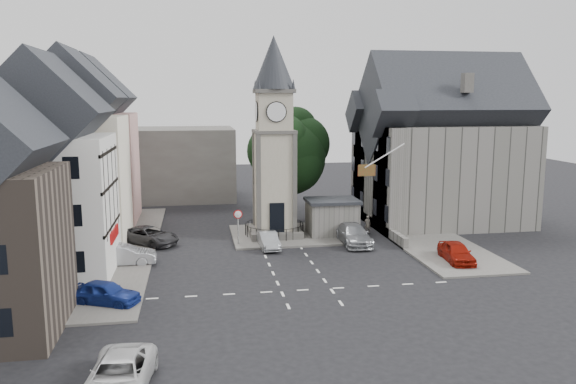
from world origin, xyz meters
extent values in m
plane|color=black|center=(0.00, 0.00, 0.00)|extent=(120.00, 120.00, 0.00)
cube|color=#595651|center=(-12.50, 6.00, 0.07)|extent=(6.00, 30.00, 0.14)
cube|color=#595651|center=(12.00, 8.00, 0.07)|extent=(6.00, 26.00, 0.14)
cube|color=#595651|center=(1.50, 8.00, 0.08)|extent=(10.00, 8.00, 0.16)
cube|color=silver|center=(0.00, -5.50, 0.01)|extent=(20.00, 8.00, 0.01)
cube|color=#4C4944|center=(0.00, 8.00, 0.35)|extent=(4.20, 4.20, 0.70)
torus|color=black|center=(0.00, 8.00, 1.08)|extent=(4.86, 4.86, 0.06)
cube|color=#ACA48B|center=(0.00, 8.00, 4.70)|extent=(3.00, 3.00, 8.00)
cube|color=black|center=(0.00, 6.55, 1.90)|extent=(1.20, 0.25, 2.40)
cube|color=#4C4944|center=(0.00, 8.00, 8.70)|extent=(3.30, 3.30, 0.25)
cube|color=#ACA48B|center=(0.00, 8.00, 10.30)|extent=(2.70, 2.70, 3.20)
cylinder|color=white|center=(0.00, 6.60, 10.30)|extent=(1.50, 0.12, 1.50)
cube|color=#4C4944|center=(0.00, 8.00, 11.90)|extent=(3.10, 3.10, 0.30)
cone|color=black|center=(0.00, 8.00, 14.15)|extent=(3.40, 3.40, 4.20)
cube|color=slate|center=(4.80, 7.50, 1.40)|extent=(4.00, 3.00, 2.80)
cube|color=black|center=(4.80, 7.50, 2.95)|extent=(4.30, 3.30, 0.25)
cylinder|color=black|center=(2.00, 13.00, 2.20)|extent=(0.70, 0.70, 4.40)
cylinder|color=black|center=(-3.20, 5.50, 1.25)|extent=(0.10, 0.10, 2.50)
cone|color=#A50C0C|center=(-3.20, 5.40, 2.50)|extent=(0.70, 0.06, 0.70)
cone|color=white|center=(-3.20, 5.38, 2.50)|extent=(0.54, 0.04, 0.54)
cube|color=tan|center=(-15.50, 16.00, 5.00)|extent=(7.50, 7.00, 10.00)
cube|color=#F2EBCB|center=(-15.50, 8.00, 5.00)|extent=(7.50, 7.00, 10.00)
cube|color=silver|center=(-15.50, 0.00, 4.50)|extent=(7.50, 7.00, 9.00)
cube|color=#4C4944|center=(-12.00, 28.00, 4.00)|extent=(20.00, 10.00, 8.00)
cube|color=slate|center=(16.00, 11.00, 4.50)|extent=(14.00, 10.00, 9.00)
cube|color=slate|center=(9.80, 7.50, 4.50)|extent=(1.60, 4.40, 9.00)
cube|color=slate|center=(9.80, 14.50, 4.50)|extent=(1.60, 4.40, 9.00)
cube|color=slate|center=(9.20, 10.00, 0.45)|extent=(0.40, 16.00, 0.90)
cylinder|color=white|center=(8.00, 4.00, 7.00)|extent=(3.17, 0.10, 1.89)
plane|color=#B21414|center=(6.60, 4.00, 5.90)|extent=(1.40, 0.00, 1.40)
imported|color=navy|center=(-11.50, -6.00, 0.68)|extent=(4.29, 3.10, 1.36)
imported|color=#989A9F|center=(-11.39, 1.50, 0.73)|extent=(4.45, 1.66, 1.45)
imported|color=#2C2C2E|center=(-10.11, 6.93, 0.71)|extent=(5.42, 5.02, 1.41)
imported|color=#92979A|center=(-1.00, 4.31, 0.62)|extent=(1.54, 3.86, 1.25)
imported|color=#93969A|center=(5.80, 4.50, 0.77)|extent=(2.23, 5.33, 1.54)
imported|color=#951408|center=(11.50, -1.55, 0.72)|extent=(2.15, 4.38, 1.44)
imported|color=silver|center=(-9.50, -16.00, 0.71)|extent=(2.80, 5.28, 1.41)
imported|color=#A49888|center=(8.00, 7.86, 0.75)|extent=(0.56, 0.37, 1.50)
camera|label=1|loc=(-6.34, -37.05, 11.34)|focal=35.00mm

